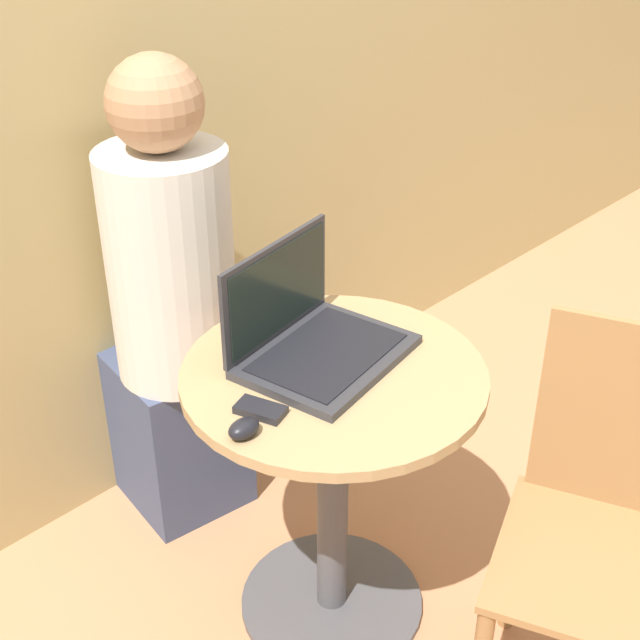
# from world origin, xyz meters

# --- Properties ---
(ground_plane) EXTENTS (12.00, 12.00, 0.00)m
(ground_plane) POSITION_xyz_m (0.00, 0.00, 0.00)
(ground_plane) COLOR tan
(back_wall) EXTENTS (7.00, 0.05, 2.60)m
(back_wall) POSITION_xyz_m (0.00, 0.78, 1.30)
(back_wall) COLOR tan
(back_wall) RESTS_ON ground_plane
(round_table) EXTENTS (0.65, 0.65, 0.71)m
(round_table) POSITION_xyz_m (0.00, 0.00, 0.47)
(round_table) COLOR #4C4C51
(round_table) RESTS_ON ground_plane
(laptop) EXTENTS (0.40, 0.33, 0.24)m
(laptop) POSITION_xyz_m (0.01, 0.08, 0.75)
(laptop) COLOR #2D2D33
(laptop) RESTS_ON round_table
(cell_phone) EXTENTS (0.08, 0.11, 0.02)m
(cell_phone) POSITION_xyz_m (-0.21, 0.00, 0.71)
(cell_phone) COLOR black
(cell_phone) RESTS_ON round_table
(computer_mouse) EXTENTS (0.07, 0.05, 0.04)m
(computer_mouse) POSITION_xyz_m (-0.28, -0.03, 0.72)
(computer_mouse) COLOR black
(computer_mouse) RESTS_ON round_table
(chair_empty) EXTENTS (0.52, 0.52, 0.89)m
(chair_empty) POSITION_xyz_m (0.22, -0.55, 0.46)
(chair_empty) COLOR #9E7042
(chair_empty) RESTS_ON ground_plane
(person_seated) EXTENTS (0.36, 0.50, 1.27)m
(person_seated) POSITION_xyz_m (0.00, 0.60, 0.55)
(person_seated) COLOR #3D4766
(person_seated) RESTS_ON ground_plane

